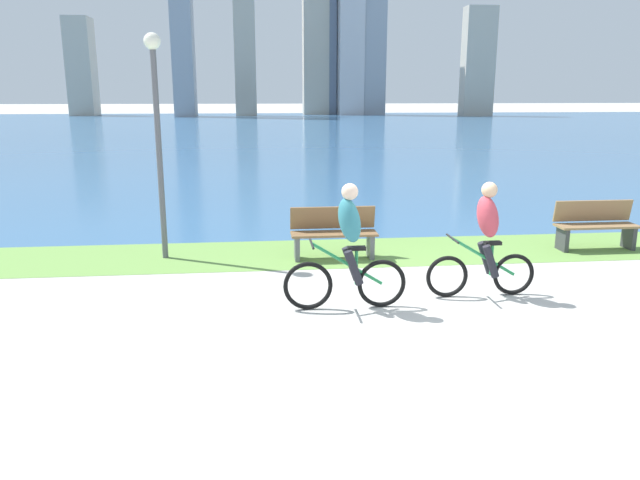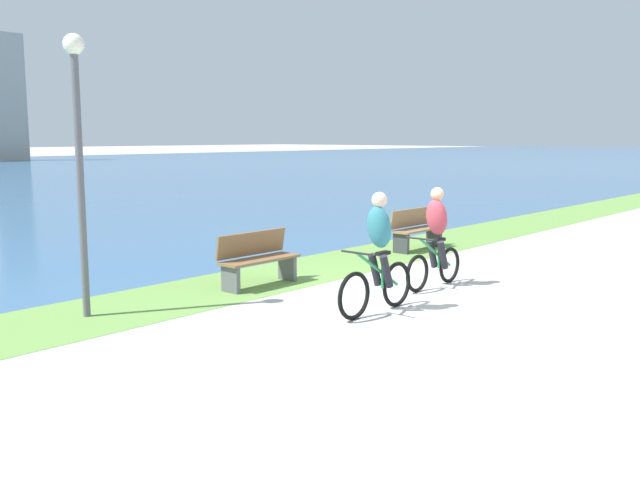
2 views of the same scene
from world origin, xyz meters
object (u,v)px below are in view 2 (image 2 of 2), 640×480
lamppost_tall (78,134)px  cyclist_lead (378,254)px  cyclist_trailing (436,237)px  bench_near_path (416,229)px  bench_far_along_path (257,259)px

lamppost_tall → cyclist_lead: bearing=-45.7°
lamppost_tall → cyclist_trailing: bearing=-28.2°
cyclist_lead → lamppost_tall: 4.36m
cyclist_lead → bench_near_path: cyclist_lead is taller
lamppost_tall → bench_near_path: bearing=-1.4°
cyclist_lead → bench_far_along_path: cyclist_lead is taller
bench_far_along_path → lamppost_tall: 3.61m
cyclist_lead → lamppost_tall: size_ratio=0.45×
cyclist_trailing → bench_far_along_path: (-1.87, 2.26, -0.38)m
cyclist_lead → cyclist_trailing: bearing=8.7°
cyclist_trailing → lamppost_tall: bearing=151.8°
cyclist_trailing → bench_near_path: size_ratio=1.10×
cyclist_lead → lamppost_tall: (-2.82, 2.89, 1.65)m
cyclist_trailing → lamppost_tall: (-4.82, 2.58, 1.67)m
cyclist_lead → bench_near_path: (5.05, 2.70, -0.39)m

